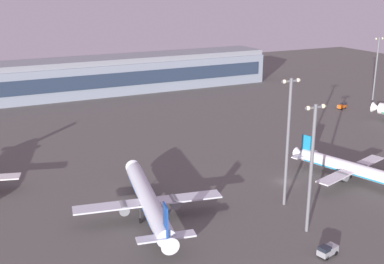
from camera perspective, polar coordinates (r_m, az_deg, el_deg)
ground_plane at (r=128.76m, az=10.69°, el=-5.68°), size 416.00×416.00×0.00m
terminal_building at (r=232.67m, az=-8.63°, el=6.64°), size 147.04×22.40×16.40m
airplane_terminal_side at (r=106.94m, az=-5.08°, el=-7.93°), size 32.15×41.10×10.58m
airplane_mid_apron at (r=131.57m, az=18.22°, el=-4.13°), size 27.59×35.10×9.20m
baggage_tractor at (r=97.22m, az=15.44°, el=-13.09°), size 4.47×2.81×2.25m
maintenance_van at (r=207.72m, az=16.99°, el=2.90°), size 4.54×3.14×2.25m
apron_light_central at (r=223.42m, az=20.59°, el=7.26°), size 4.80×0.90×27.22m
apron_light_west at (r=110.24m, az=11.08°, el=-0.40°), size 4.80×0.90×29.41m
apron_light_east at (r=99.42m, az=13.71°, el=-3.31°), size 4.80×0.90×26.80m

